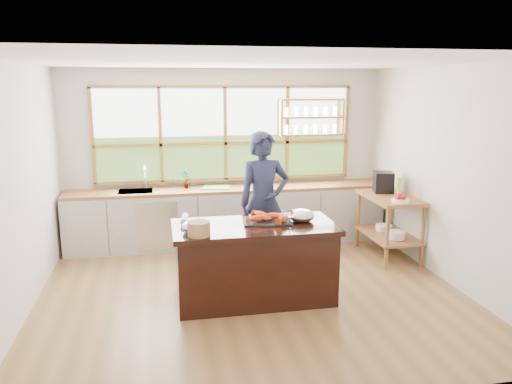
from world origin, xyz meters
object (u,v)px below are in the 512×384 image
object	(u,v)px
island	(254,262)
wicker_basket	(199,229)
cook	(264,202)
espresso_machine	(383,182)

from	to	relation	value
island	wicker_basket	xyz separation A→B (m)	(-0.65, -0.30, 0.52)
cook	wicker_basket	xyz separation A→B (m)	(-0.96, -1.22, 0.04)
espresso_machine	wicker_basket	bearing A→B (deg)	-135.64
wicker_basket	island	bearing A→B (deg)	24.73
cook	espresso_machine	size ratio (longest dim) A/B	6.15
espresso_machine	cook	bearing A→B (deg)	-152.94
espresso_machine	wicker_basket	size ratio (longest dim) A/B	1.27
wicker_basket	espresso_machine	bearing A→B (deg)	30.11
cook	espresso_machine	world-z (taller)	cook
cook	espresso_machine	distance (m)	1.94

